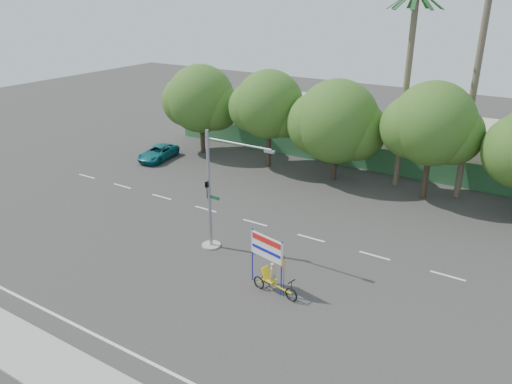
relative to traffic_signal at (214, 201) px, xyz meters
The scene contains 14 objects.
ground 5.40m from the traffic_signal, 61.13° to the right, with size 120.00×120.00×0.00m, color #33302D.
sidewalk_near 12.04m from the traffic_signal, 79.17° to the right, with size 50.00×2.40×0.12m, color gray.
fence 17.76m from the traffic_signal, 82.85° to the left, with size 38.00×0.08×2.00m, color #336B3D.
building_left 23.38m from the traffic_signal, 109.52° to the left, with size 12.00×8.00×4.00m, color #B4A98F.
building_right 24.29m from the traffic_signal, 65.15° to the left, with size 14.00×8.00×3.60m, color #B4A98F.
tree_far_left 18.45m from the traffic_signal, 130.22° to the left, with size 7.14×6.00×7.96m.
tree_left 14.99m from the traffic_signal, 109.08° to the left, with size 6.66×5.60×8.07m.
tree_center 14.15m from the traffic_signal, 85.33° to the left, with size 7.62×6.40×7.85m.
tree_right 16.38m from the traffic_signal, 59.83° to the left, with size 6.90×5.80×8.36m.
palm_tall 20.04m from the traffic_signal, 56.69° to the left, with size 3.73×3.79×17.45m.
palm_short 17.56m from the traffic_signal, 69.84° to the left, with size 3.73×3.79×14.45m.
traffic_signal is the anchor object (origin of this frame).
trike_billboard 5.63m from the traffic_signal, 22.39° to the right, with size 3.01×1.06×3.02m.
pickup_truck 17.42m from the traffic_signal, 143.40° to the left, with size 2.03×4.39×1.22m, color #0F666C.
Camera 1 is at (13.51, -16.43, 14.00)m, focal length 35.00 mm.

